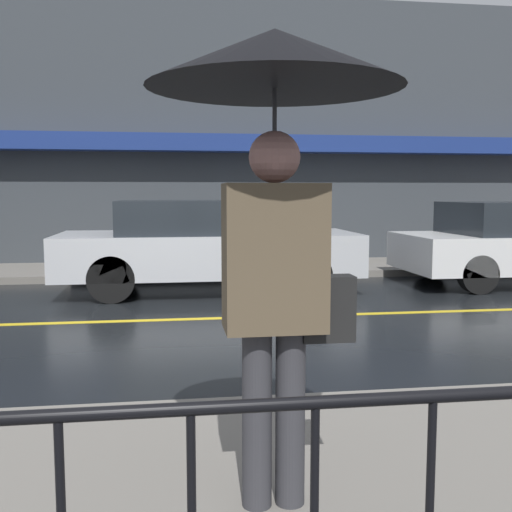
% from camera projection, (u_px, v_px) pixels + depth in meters
% --- Properties ---
extents(ground_plane, '(80.00, 80.00, 0.00)m').
position_uv_depth(ground_plane, '(175.00, 320.00, 7.44)').
color(ground_plane, black).
extents(sidewalk_far, '(28.00, 2.19, 0.13)m').
position_uv_depth(sidewalk_far, '(172.00, 270.00, 11.74)').
color(sidewalk_far, slate).
rests_on(sidewalk_far, ground_plane).
extents(lane_marking, '(25.20, 0.12, 0.01)m').
position_uv_depth(lane_marking, '(175.00, 319.00, 7.44)').
color(lane_marking, gold).
rests_on(lane_marking, ground_plane).
extents(building_storefront, '(28.00, 0.85, 5.71)m').
position_uv_depth(building_storefront, '(170.00, 133.00, 12.64)').
color(building_storefront, '#383D42').
rests_on(building_storefront, ground_plane).
extents(pedestrian, '(1.12, 1.12, 2.15)m').
position_uv_depth(pedestrian, '(276.00, 128.00, 2.61)').
color(pedestrian, '#333338').
rests_on(pedestrian, sidewalk_near).
extents(car_silver, '(4.69, 1.87, 1.45)m').
position_uv_depth(car_silver, '(205.00, 244.00, 9.54)').
color(car_silver, '#B2B5BA').
rests_on(car_silver, ground_plane).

